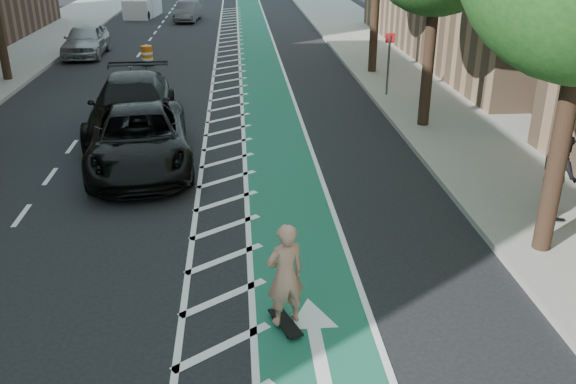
{
  "coord_description": "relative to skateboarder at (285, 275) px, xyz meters",
  "views": [
    {
      "loc": [
        1.88,
        -10.72,
        6.13
      ],
      "look_at": [
        2.84,
        0.74,
        1.1
      ],
      "focal_mm": 38.0,
      "sensor_mm": 36.0,
      "label": 1
    }
  ],
  "objects": [
    {
      "name": "skateboarder",
      "position": [
        0.0,
        0.0,
        0.0
      ],
      "size": [
        0.76,
        0.63,
        1.79
      ],
      "primitive_type": "imported",
      "rotation": [
        0.0,
        0.0,
        3.5
      ],
      "color": "tan",
      "rests_on": "skateboard"
    },
    {
      "name": "bike_lane",
      "position": [
        0.47,
        12.36,
        -1.01
      ],
      "size": [
        2.0,
        90.0,
        0.01
      ],
      "primitive_type": "cube",
      "color": "#1A5D4D",
      "rests_on": "ground"
    },
    {
      "name": "sign_post",
      "position": [
        5.07,
        14.36,
        0.34
      ],
      "size": [
        0.35,
        0.08,
        2.47
      ],
      "color": "#4C4C4C",
      "rests_on": "ground"
    },
    {
      "name": "ground",
      "position": [
        -2.53,
        2.36,
        -1.02
      ],
      "size": [
        120.0,
        120.0,
        0.0
      ],
      "primitive_type": "plane",
      "color": "black",
      "rests_on": "ground"
    },
    {
      "name": "buffer_strip",
      "position": [
        -1.03,
        12.36,
        -1.01
      ],
      "size": [
        1.4,
        90.0,
        0.01
      ],
      "primitive_type": "cube",
      "color": "silver",
      "rests_on": "ground"
    },
    {
      "name": "pedestrian",
      "position": [
        6.33,
        3.53,
        0.08
      ],
      "size": [
        0.77,
        0.96,
        1.9
      ],
      "primitive_type": "imported",
      "rotation": [
        0.0,
        0.0,
        1.52
      ],
      "color": "black",
      "rests_on": "sidewalk_right"
    },
    {
      "name": "car_grey",
      "position": [
        -3.99,
        36.13,
        -0.35
      ],
      "size": [
        1.83,
        4.15,
        1.33
      ],
      "primitive_type": "imported",
      "rotation": [
        0.0,
        0.0,
        -0.11
      ],
      "color": "#525155",
      "rests_on": "ground"
    },
    {
      "name": "barrel_a",
      "position": [
        -4.78,
        10.27,
        -0.63
      ],
      "size": [
        0.6,
        0.6,
        0.82
      ],
      "color": "#EB510C",
      "rests_on": "ground"
    },
    {
      "name": "suv_near",
      "position": [
        -3.4,
        7.75,
        -0.21
      ],
      "size": [
        3.41,
        6.09,
        1.61
      ],
      "primitive_type": "imported",
      "rotation": [
        0.0,
        0.0,
        0.13
      ],
      "color": "black",
      "rests_on": "ground"
    },
    {
      "name": "box_truck",
      "position": [
        -7.47,
        38.9,
        -0.2
      ],
      "size": [
        2.36,
        4.45,
        1.78
      ],
      "rotation": [
        0.0,
        0.0,
        -0.12
      ],
      "color": "silver",
      "rests_on": "ground"
    },
    {
      "name": "skateboard",
      "position": [
        -0.0,
        0.0,
        -0.92
      ],
      "size": [
        0.55,
        0.92,
        0.12
      ],
      "rotation": [
        0.0,
        0.0,
        0.36
      ],
      "color": "black",
      "rests_on": "ground"
    },
    {
      "name": "sidewalk_right",
      "position": [
        6.97,
        12.36,
        -0.94
      ],
      "size": [
        5.0,
        90.0,
        0.15
      ],
      "primitive_type": "cube",
      "color": "gray",
      "rests_on": "ground"
    },
    {
      "name": "suv_far",
      "position": [
        -4.02,
        10.76,
        -0.13
      ],
      "size": [
        2.78,
        6.22,
        1.77
      ],
      "primitive_type": "imported",
      "rotation": [
        0.0,
        0.0,
        0.05
      ],
      "color": "black",
      "rests_on": "ground"
    },
    {
      "name": "car_silver",
      "position": [
        -8.33,
        23.97,
        -0.22
      ],
      "size": [
        1.93,
        4.68,
        1.59
      ],
      "primitive_type": "imported",
      "rotation": [
        0.0,
        0.0,
        0.01
      ],
      "color": "#98999D",
      "rests_on": "ground"
    },
    {
      "name": "barrel_b",
      "position": [
        -5.05,
        12.97,
        -0.54
      ],
      "size": [
        0.74,
        0.74,
        1.02
      ],
      "color": "#FD540D",
      "rests_on": "ground"
    },
    {
      "name": "barrel_c",
      "position": [
        -4.93,
        21.32,
        -0.58
      ],
      "size": [
        0.68,
        0.68,
        0.92
      ],
      "color": "#D6600B",
      "rests_on": "ground"
    },
    {
      "name": "curb_right",
      "position": [
        4.52,
        12.36,
        -0.94
      ],
      "size": [
        0.12,
        90.0,
        0.16
      ],
      "primitive_type": "cube",
      "color": "gray",
      "rests_on": "ground"
    }
  ]
}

